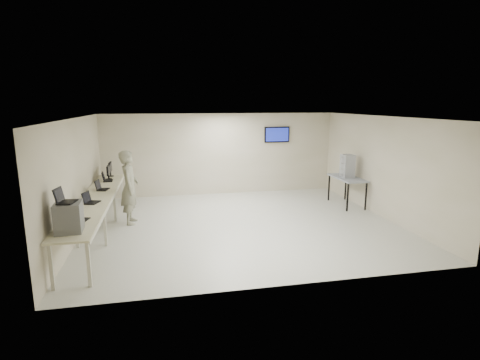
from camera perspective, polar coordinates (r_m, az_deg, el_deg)
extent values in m
cube|color=beige|center=(10.00, 0.23, -6.70)|extent=(8.00, 7.00, 0.01)
cube|color=silver|center=(9.49, 0.25, 9.56)|extent=(8.00, 7.00, 0.01)
cube|color=beige|center=(13.05, -2.93, 3.96)|extent=(8.00, 0.01, 2.80)
cube|color=beige|center=(6.35, 6.76, -4.44)|extent=(8.00, 0.01, 2.80)
cube|color=beige|center=(9.67, -23.65, 0.24)|extent=(0.01, 7.00, 2.80)
cube|color=beige|center=(11.16, 20.78, 1.89)|extent=(0.01, 7.00, 2.80)
cube|color=black|center=(13.40, 5.60, 6.92)|extent=(0.15, 0.04, 0.15)
cube|color=black|center=(13.37, 5.65, 6.91)|extent=(0.90, 0.06, 0.55)
cube|color=navy|center=(13.33, 5.70, 6.90)|extent=(0.82, 0.01, 0.47)
cube|color=beige|center=(9.70, -21.09, -2.67)|extent=(0.75, 6.00, 0.04)
cube|color=beige|center=(9.65, -18.88, -2.77)|extent=(0.02, 6.00, 0.06)
cube|color=beige|center=(7.25, -26.83, -11.71)|extent=(0.06, 0.06, 0.86)
cube|color=beige|center=(7.12, -22.07, -11.73)|extent=(0.06, 0.06, 0.86)
cube|color=beige|center=(9.03, -23.67, -6.89)|extent=(0.06, 0.06, 0.86)
cube|color=beige|center=(8.92, -19.88, -6.82)|extent=(0.06, 0.06, 0.86)
cube|color=beige|center=(10.72, -21.74, -3.88)|extent=(0.06, 0.06, 0.86)
cube|color=beige|center=(10.63, -18.55, -3.78)|extent=(0.06, 0.06, 0.86)
cube|color=beige|center=(12.59, -20.24, -1.53)|extent=(0.06, 0.06, 0.86)
cube|color=beige|center=(12.51, -17.53, -1.43)|extent=(0.06, 0.06, 0.86)
cube|color=#595C60|center=(7.33, -24.65, -5.16)|extent=(0.48, 0.54, 0.53)
cube|color=black|center=(7.26, -24.83, -3.08)|extent=(0.31, 0.39, 0.02)
cube|color=black|center=(7.26, -25.91, -2.05)|extent=(0.12, 0.34, 0.25)
cube|color=black|center=(7.25, -25.79, -2.04)|extent=(0.10, 0.30, 0.21)
cube|color=black|center=(7.96, -23.06, -5.66)|extent=(0.31, 0.38, 0.02)
cube|color=black|center=(7.95, -23.97, -4.80)|extent=(0.14, 0.31, 0.23)
cube|color=black|center=(7.94, -23.87, -4.80)|extent=(0.12, 0.27, 0.19)
cube|color=black|center=(9.23, -21.54, -3.22)|extent=(0.34, 0.41, 0.02)
cube|color=black|center=(9.22, -22.37, -2.43)|extent=(0.16, 0.33, 0.25)
cube|color=black|center=(9.22, -22.28, -2.42)|extent=(0.13, 0.29, 0.21)
cube|color=black|center=(10.50, -20.13, -1.37)|extent=(0.31, 0.39, 0.02)
cube|color=black|center=(10.49, -20.86, -0.68)|extent=(0.13, 0.33, 0.25)
cube|color=black|center=(10.48, -20.78, -0.68)|extent=(0.10, 0.29, 0.21)
cube|color=black|center=(11.62, -19.45, -0.11)|extent=(0.27, 0.37, 0.02)
cube|color=black|center=(11.61, -20.12, 0.53)|extent=(0.08, 0.34, 0.25)
cube|color=black|center=(11.61, -20.05, 0.54)|extent=(0.06, 0.30, 0.21)
cylinder|color=black|center=(11.92, -19.36, 0.16)|extent=(0.19, 0.19, 0.01)
cube|color=black|center=(11.90, -19.38, 0.54)|extent=(0.04, 0.03, 0.15)
cube|color=black|center=(11.87, -19.45, 1.42)|extent=(0.05, 0.42, 0.28)
cube|color=black|center=(11.86, -19.32, 1.43)|extent=(0.00, 0.38, 0.24)
cylinder|color=black|center=(12.35, -19.09, 0.57)|extent=(0.20, 0.20, 0.01)
cube|color=black|center=(12.34, -19.12, 0.97)|extent=(0.04, 0.03, 0.16)
cube|color=black|center=(12.30, -19.18, 1.88)|extent=(0.05, 0.45, 0.30)
cube|color=black|center=(12.30, -19.05, 1.88)|extent=(0.00, 0.41, 0.26)
imported|color=#5D6254|center=(10.24, -16.48, -1.08)|extent=(0.49, 0.73, 1.95)
cube|color=gray|center=(12.05, 16.04, 0.31)|extent=(0.69, 1.48, 0.04)
cube|color=black|center=(11.46, 16.07, -2.55)|extent=(0.04, 0.04, 0.85)
cube|color=black|center=(12.57, 13.40, -1.16)|extent=(0.04, 0.04, 0.85)
cube|color=black|center=(11.74, 18.63, -2.37)|extent=(0.04, 0.04, 0.85)
cube|color=black|center=(12.83, 15.79, -1.03)|extent=(0.04, 0.04, 0.85)
cube|color=#A3A8B1|center=(12.02, 15.99, 0.81)|extent=(0.34, 0.37, 0.18)
cube|color=#A3A8B1|center=(11.99, 16.03, 1.64)|extent=(0.34, 0.37, 0.18)
cube|color=#A3A8B1|center=(11.96, 16.08, 2.48)|extent=(0.34, 0.37, 0.18)
cube|color=#A3A8B1|center=(11.94, 16.13, 3.32)|extent=(0.34, 0.37, 0.18)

